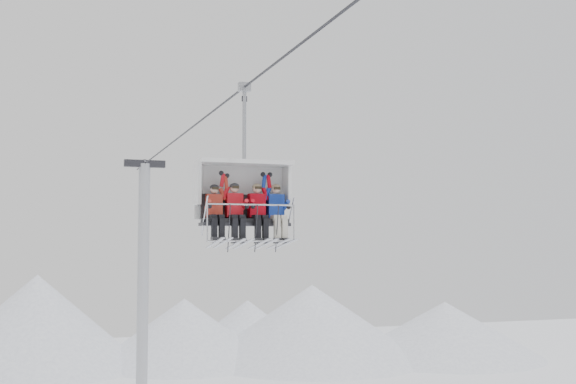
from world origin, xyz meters
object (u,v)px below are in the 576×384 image
object	(u,v)px
skier_far_left	(215,211)
skier_center_right	(258,211)
chairlift_carrier	(243,192)
skier_far_right	(277,211)
skier_center_left	(235,210)
lift_tower_right	(143,317)

from	to	relation	value
skier_far_left	skier_center_right	distance (m)	1.08
chairlift_carrier	skier_far_right	bearing A→B (deg)	-20.95
skier_center_left	skier_center_right	size ratio (longest dim) A/B	1.00
skier_center_right	chairlift_carrier	bearing A→B (deg)	135.38
skier_far_right	skier_center_left	bearing A→B (deg)	180.00
skier_far_left	skier_center_left	bearing A→B (deg)	0.70
chairlift_carrier	skier_far_left	size ratio (longest dim) A/B	2.36
skier_center_left	skier_far_right	bearing A→B (deg)	0.00
chairlift_carrier	skier_center_right	world-z (taller)	chairlift_carrier
skier_center_left	chairlift_carrier	bearing A→B (deg)	48.66
lift_tower_right	skier_far_right	xyz separation A→B (m)	(0.79, -18.80, 4.42)
chairlift_carrier	skier_center_right	bearing A→B (deg)	-44.62
lift_tower_right	skier_center_left	size ratio (longest dim) A/B	7.99
lift_tower_right	chairlift_carrier	bearing A→B (deg)	-90.00
skier_far_left	skier_far_right	world-z (taller)	skier_far_right
lift_tower_right	skier_center_left	xyz separation A→B (m)	(-0.27, -18.80, 4.42)
skier_far_left	chairlift_carrier	bearing A→B (deg)	21.92
chairlift_carrier	skier_center_left	xyz separation A→B (m)	(-0.27, -0.30, -0.46)
lift_tower_right	skier_center_right	distance (m)	19.31
lift_tower_right	chairlift_carrier	distance (m)	19.13
chairlift_carrier	skier_far_right	distance (m)	0.97
lift_tower_right	skier_center_right	bearing A→B (deg)	-89.06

